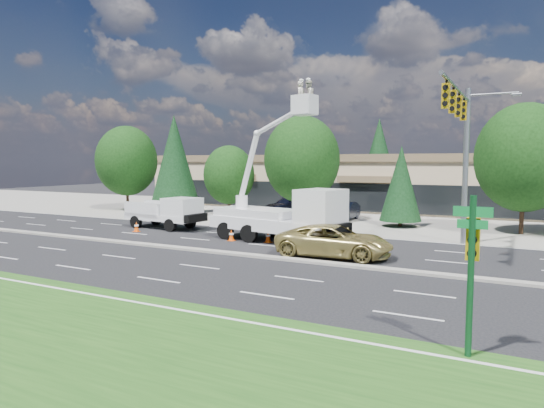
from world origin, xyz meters
The scene contains 23 objects.
ground centered at (0.00, 0.00, 0.00)m, with size 140.00×140.00×0.00m, color black.
concrete_apron centered at (0.00, 20.00, 0.01)m, with size 140.00×22.00×0.01m, color gray.
road_median centered at (0.00, 0.00, 0.06)m, with size 120.00×0.55×0.12m, color gray.
strip_mall centered at (0.00, 29.97, 2.83)m, with size 50.40×15.40×5.50m.
tree_front_a centered at (-22.00, 15.00, 4.88)m, with size 6.01×6.01×8.34m.
tree_front_b centered at (-16.00, 15.00, 4.91)m, with size 4.64×4.64×9.14m.
tree_front_c centered at (-10.00, 15.00, 3.65)m, with size 4.49×4.49×6.23m.
tree_front_d centered at (-3.00, 15.00, 4.99)m, with size 6.14×6.14×8.52m.
tree_front_e centered at (5.00, 15.00, 3.22)m, with size 3.04×3.04×6.00m.
tree_front_f centered at (13.00, 15.00, 5.07)m, with size 6.25×6.25×8.67m.
tree_back_a centered at (-18.00, 42.00, 4.97)m, with size 4.70×4.70×9.26m.
tree_back_b centered at (-4.00, 42.00, 5.60)m, with size 5.30×5.30×10.44m.
tree_back_c centered at (10.00, 42.00, 4.34)m, with size 4.10×4.10×8.08m.
signal_mast centered at (10.03, 7.04, 6.06)m, with size 2.76×10.16×9.00m.
street_sign_pole centered at (12.00, -8.40, 2.44)m, with size 0.90×0.44×4.00m.
utility_pickup centered at (-9.58, 6.16, 0.94)m, with size 6.12×2.79×2.27m.
bucket_truck centered at (0.62, 4.52, 2.02)m, with size 8.91×4.11×9.46m.
traffic_cone_a centered at (-10.49, 3.95, 0.34)m, with size 0.40×0.40×0.70m.
traffic_cone_b centered at (-2.63, 3.70, 0.34)m, with size 0.40×0.40×0.70m.
traffic_cone_c centered at (-0.34, 4.16, 0.34)m, with size 0.40×0.40×0.70m.
minivan centered at (4.66, 1.88, 0.81)m, with size 2.69×5.84×1.62m, color tan.
parked_car_west centered at (-6.63, 19.97, 0.80)m, with size 1.89×4.71×1.60m, color black.
parked_car_east centered at (0.00, 16.76, 0.75)m, with size 1.60×4.58×1.51m, color black.
Camera 1 is at (13.07, -21.02, 4.80)m, focal length 32.00 mm.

